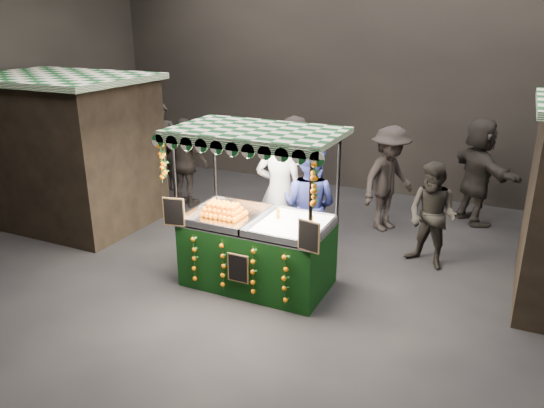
% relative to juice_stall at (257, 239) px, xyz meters
% --- Properties ---
extents(ground, '(12.00, 12.00, 0.00)m').
position_rel_juice_stall_xyz_m(ground, '(0.24, -0.18, -0.68)').
color(ground, black).
rests_on(ground, ground).
extents(market_hall, '(12.10, 10.10, 5.05)m').
position_rel_juice_stall_xyz_m(market_hall, '(0.24, -0.18, 2.70)').
color(market_hall, black).
rests_on(market_hall, ground).
extents(neighbour_stall_left, '(3.00, 2.20, 2.60)m').
position_rel_juice_stall_xyz_m(neighbour_stall_left, '(-4.16, 0.82, 0.63)').
color(neighbour_stall_left, black).
rests_on(neighbour_stall_left, ground).
extents(juice_stall, '(2.25, 1.33, 2.18)m').
position_rel_juice_stall_xyz_m(juice_stall, '(0.00, 0.00, 0.00)').
color(juice_stall, black).
rests_on(juice_stall, ground).
extents(vendor_grey, '(0.81, 0.60, 2.01)m').
position_rel_juice_stall_xyz_m(vendor_grey, '(-0.17, 1.11, 0.33)').
color(vendor_grey, gray).
rests_on(vendor_grey, ground).
extents(vendor_blue, '(0.91, 0.73, 1.78)m').
position_rel_juice_stall_xyz_m(vendor_blue, '(0.36, 1.01, 0.21)').
color(vendor_blue, navy).
rests_on(vendor_blue, ground).
extents(shopper_0, '(0.81, 0.73, 1.85)m').
position_rel_juice_stall_xyz_m(shopper_0, '(-3.74, 3.00, 0.25)').
color(shopper_0, black).
rests_on(shopper_0, ground).
extents(shopper_1, '(0.94, 0.84, 1.59)m').
position_rel_juice_stall_xyz_m(shopper_1, '(2.04, 1.62, 0.11)').
color(shopper_1, black).
rests_on(shopper_1, ground).
extents(shopper_2, '(1.02, 0.43, 1.73)m').
position_rel_juice_stall_xyz_m(shopper_2, '(-2.71, 2.32, 0.19)').
color(shopper_2, '#2C2724').
rests_on(shopper_2, ground).
extents(shopper_3, '(1.12, 1.35, 1.82)m').
position_rel_juice_stall_xyz_m(shopper_3, '(1.11, 2.78, 0.23)').
color(shopper_3, '#2A2422').
rests_on(shopper_3, ground).
extents(shopper_4, '(1.07, 0.97, 1.84)m').
position_rel_juice_stall_xyz_m(shopper_4, '(-0.67, 2.88, 0.24)').
color(shopper_4, '#2E2725').
rests_on(shopper_4, ground).
extents(shopper_5, '(1.51, 1.74, 1.89)m').
position_rel_juice_stall_xyz_m(shopper_5, '(2.46, 3.79, 0.27)').
color(shopper_5, '#2A2522').
rests_on(shopper_5, ground).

